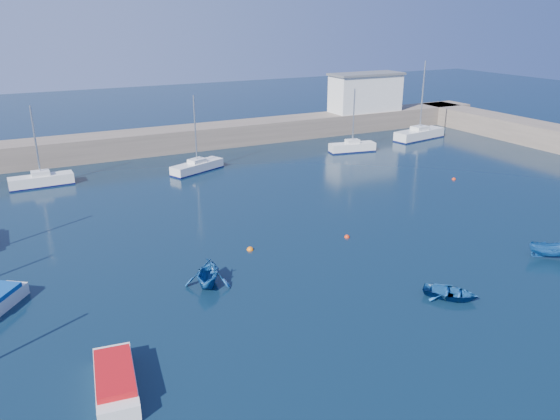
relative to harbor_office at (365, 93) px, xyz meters
name	(u,v)px	position (x,y,z in m)	size (l,w,h in m)	color
ground	(405,349)	(-30.00, -46.00, -5.10)	(220.00, 220.00, 0.00)	black
back_wall	(157,141)	(-30.00, 0.00, -3.80)	(96.00, 4.50, 2.60)	#6E6054
right_arm	(513,129)	(14.00, -14.00, -3.80)	(4.50, 32.00, 2.60)	#6E6054
harbor_office	(365,93)	(0.00, 0.00, 0.00)	(10.00, 4.00, 5.00)	silver
sailboat_5	(41,180)	(-43.56, -8.71, -4.50)	(5.81, 1.75, 7.72)	silver
sailboat_6	(197,167)	(-28.58, -10.54, -4.55)	(6.22, 3.98, 7.93)	silver
sailboat_7	(352,147)	(-9.15, -10.57, -4.51)	(5.73, 2.44, 7.44)	silver
sailboat_8	(419,134)	(2.70, -8.71, -4.42)	(7.92, 3.47, 10.04)	silver
motorboat_0	(115,380)	(-43.30, -42.70, -4.59)	(2.29, 4.99, 1.08)	silver
dinghy_center	(450,293)	(-24.34, -43.09, -4.78)	(2.20, 3.08, 0.64)	navy
dinghy_left	(208,273)	(-36.33, -35.24, -4.26)	(2.76, 3.20, 1.69)	navy
dinghy_right	(552,250)	(-14.34, -42.00, -4.53)	(1.11, 2.96, 1.14)	navy
buoy_1	(347,237)	(-24.58, -32.70, -5.10)	(0.41, 0.41, 0.41)	red
buoy_3	(250,250)	(-31.91, -31.55, -5.10)	(0.49, 0.49, 0.49)	orange
buoy_4	(454,180)	(-6.71, -24.98, -5.10)	(0.40, 0.40, 0.40)	red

